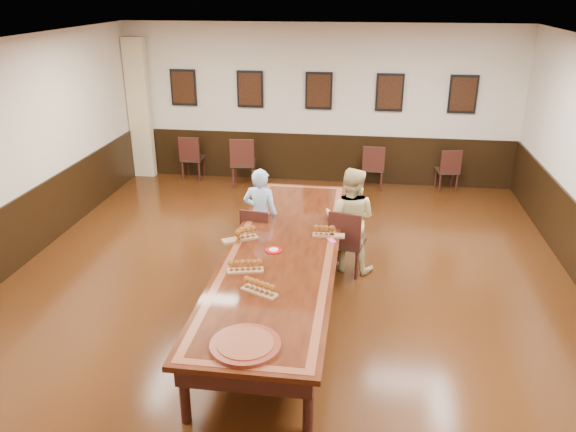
# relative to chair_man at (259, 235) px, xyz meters

# --- Properties ---
(floor) EXTENTS (8.00, 10.00, 0.02)m
(floor) POSITION_rel_chair_man_xyz_m (0.51, -1.03, -0.46)
(floor) COLOR black
(floor) RESTS_ON ground
(ceiling) EXTENTS (8.00, 10.00, 0.02)m
(ceiling) POSITION_rel_chair_man_xyz_m (0.51, -1.03, 2.76)
(ceiling) COLOR white
(ceiling) RESTS_ON floor
(wall_back) EXTENTS (8.00, 0.02, 3.20)m
(wall_back) POSITION_rel_chair_man_xyz_m (0.51, 3.98, 1.15)
(wall_back) COLOR beige
(wall_back) RESTS_ON floor
(chair_man) EXTENTS (0.48, 0.52, 0.90)m
(chair_man) POSITION_rel_chair_man_xyz_m (0.00, 0.00, 0.00)
(chair_man) COLOR black
(chair_man) RESTS_ON floor
(chair_woman) EXTENTS (0.55, 0.59, 0.98)m
(chair_woman) POSITION_rel_chair_man_xyz_m (1.30, -0.09, 0.04)
(chair_woman) COLOR black
(chair_woman) RESTS_ON floor
(spare_chair_a) EXTENTS (0.44, 0.48, 0.94)m
(spare_chair_a) POSITION_rel_chair_man_xyz_m (-2.14, 3.74, 0.02)
(spare_chair_a) COLOR black
(spare_chair_a) RESTS_ON floor
(spare_chair_b) EXTENTS (0.54, 0.58, 1.03)m
(spare_chair_b) POSITION_rel_chair_man_xyz_m (-0.97, 3.42, 0.06)
(spare_chair_b) COLOR black
(spare_chair_b) RESTS_ON floor
(spare_chair_c) EXTENTS (0.45, 0.49, 0.92)m
(spare_chair_c) POSITION_rel_chair_man_xyz_m (1.67, 3.62, 0.01)
(spare_chair_c) COLOR black
(spare_chair_c) RESTS_ON floor
(spare_chair_d) EXTENTS (0.48, 0.51, 0.88)m
(spare_chair_d) POSITION_rel_chair_man_xyz_m (3.14, 3.71, -0.01)
(spare_chair_d) COLOR black
(spare_chair_d) RESTS_ON floor
(person_man) EXTENTS (0.57, 0.42, 1.44)m
(person_man) POSITION_rel_chair_man_xyz_m (0.01, 0.10, 0.27)
(person_man) COLOR #538ED1
(person_man) RESTS_ON floor
(person_woman) EXTENTS (0.87, 0.74, 1.54)m
(person_woman) POSITION_rel_chair_man_xyz_m (1.32, 0.01, 0.32)
(person_woman) COLOR beige
(person_woman) RESTS_ON floor
(pink_phone) EXTENTS (0.14, 0.17, 0.01)m
(pink_phone) POSITION_rel_chair_man_xyz_m (1.11, -0.70, 0.30)
(pink_phone) COLOR #E64CA6
(pink_phone) RESTS_ON conference_table
(curtain) EXTENTS (0.45, 0.18, 2.90)m
(curtain) POSITION_rel_chair_man_xyz_m (-3.24, 3.79, 1.00)
(curtain) COLOR #C4B086
(curtain) RESTS_ON floor
(wainscoting) EXTENTS (8.00, 10.00, 1.00)m
(wainscoting) POSITION_rel_chair_man_xyz_m (0.51, -1.03, 0.05)
(wainscoting) COLOR black
(wainscoting) RESTS_ON floor
(conference_table) EXTENTS (1.40, 5.00, 0.76)m
(conference_table) POSITION_rel_chair_man_xyz_m (0.51, -1.03, 0.16)
(conference_table) COLOR black
(conference_table) RESTS_ON floor
(posters) EXTENTS (6.14, 0.04, 0.74)m
(posters) POSITION_rel_chair_man_xyz_m (0.51, 3.90, 1.45)
(posters) COLOR black
(posters) RESTS_ON wall_back
(flight_a) EXTENTS (0.48, 0.36, 0.18)m
(flight_a) POSITION_rel_chair_man_xyz_m (-0.05, -0.85, 0.38)
(flight_a) COLOR #8E5C3B
(flight_a) RESTS_ON conference_table
(flight_b) EXTENTS (0.43, 0.14, 0.16)m
(flight_b) POSITION_rel_chair_man_xyz_m (1.04, -0.56, 0.37)
(flight_b) COLOR #8E5C3B
(flight_b) RESTS_ON conference_table
(flight_c) EXTENTS (0.44, 0.22, 0.16)m
(flight_c) POSITION_rel_chair_man_xyz_m (0.17, -1.70, 0.37)
(flight_c) COLOR #8E5C3B
(flight_c) RESTS_ON conference_table
(flight_d) EXTENTS (0.44, 0.31, 0.16)m
(flight_d) POSITION_rel_chair_man_xyz_m (0.42, -2.16, 0.37)
(flight_d) COLOR #8E5C3B
(flight_d) RESTS_ON conference_table
(red_plate_grp) EXTENTS (0.21, 0.21, 0.03)m
(red_plate_grp) POSITION_rel_chair_man_xyz_m (0.41, -1.12, 0.31)
(red_plate_grp) COLOR #AA0B0F
(red_plate_grp) RESTS_ON conference_table
(carved_platter) EXTENTS (0.82, 0.82, 0.05)m
(carved_platter) POSITION_rel_chair_man_xyz_m (0.48, -3.15, 0.32)
(carved_platter) COLOR #571B11
(carved_platter) RESTS_ON conference_table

